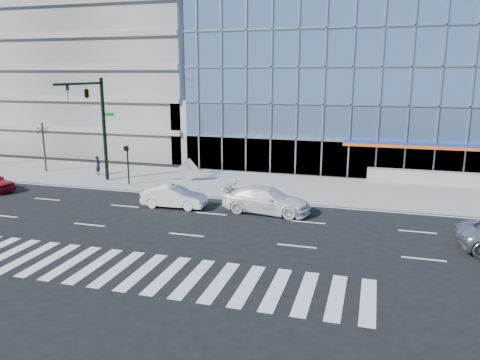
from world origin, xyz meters
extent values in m
plane|color=black|center=(0.00, 0.00, 0.00)|extent=(160.00, 160.00, 0.00)
cube|color=gray|center=(0.00, 8.00, 0.07)|extent=(120.00, 8.00, 0.15)
cube|color=#7A98CC|center=(14.00, 26.00, 7.50)|extent=(42.00, 26.00, 15.00)
cube|color=gray|center=(-20.00, 26.00, 10.00)|extent=(24.00, 24.00, 20.00)
cube|color=gray|center=(-6.00, 18.00, 3.00)|extent=(6.00, 8.00, 6.00)
cylinder|color=black|center=(-11.00, 6.00, 4.15)|extent=(0.28, 0.28, 8.00)
cylinder|color=black|center=(-11.00, 3.20, 7.75)|extent=(0.18, 5.60, 0.18)
imported|color=black|center=(-11.00, 1.80, 7.15)|extent=(0.18, 0.22, 1.10)
imported|color=black|center=(-11.00, 4.00, 7.15)|extent=(0.48, 2.24, 0.90)
cube|color=#0C591E|center=(-10.55, 6.00, 5.35)|extent=(0.90, 0.05, 0.25)
cylinder|color=black|center=(-8.50, 5.00, 1.65)|extent=(0.12, 0.12, 3.00)
cube|color=black|center=(-8.50, 4.85, 2.95)|extent=(0.30, 0.25, 0.35)
cylinder|color=#332319|center=(-18.00, 7.50, 2.25)|extent=(0.16, 0.16, 4.20)
ellipsoid|color=#332319|center=(-18.00, 7.50, 3.93)|extent=(1.10, 1.10, 0.90)
imported|color=white|center=(3.20, 1.26, 0.80)|extent=(5.70, 2.73, 1.60)
imported|color=white|center=(-2.80, 0.72, 0.69)|extent=(4.24, 1.64, 1.38)
imported|color=black|center=(-12.63, 7.30, 0.96)|extent=(0.51, 0.66, 1.62)
cube|color=#A3A3A3|center=(-4.53, 7.42, 1.07)|extent=(1.83, 0.18, 1.83)
camera|label=1|loc=(9.48, -26.10, 8.55)|focal=35.00mm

